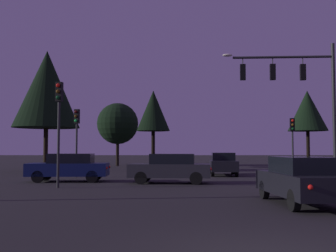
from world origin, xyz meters
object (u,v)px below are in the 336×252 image
Objects in this scene: traffic_light_median at (57,113)px; tree_behind_sign at (116,124)px; car_crossing_right at (67,167)px; car_crossing_left at (168,168)px; tree_left_far at (305,111)px; tree_right_cluster at (151,111)px; tree_center_horizon at (45,89)px; traffic_signal_mast_arm at (298,87)px; car_nearside_lane at (300,179)px; traffic_light_corner_left at (75,129)px; traffic_light_corner_right at (290,134)px; car_far_lane at (221,163)px.

tree_behind_sign is at bearing 90.60° from traffic_light_median.
tree_behind_sign is at bearing 89.74° from car_crossing_right.
car_crossing_right is at bearing 169.14° from car_crossing_left.
tree_right_cluster is at bearing -158.66° from tree_left_far.
car_crossing_right is 0.60× the size of tree_right_cluster.
tree_center_horizon is at bearing 108.95° from traffic_light_median.
tree_right_cluster reaches higher than car_crossing_right.
traffic_light_median is 14.61m from tree_center_horizon.
traffic_light_median is at bearing -154.63° from car_crossing_left.
traffic_signal_mast_arm is 23.65m from tree_behind_sign.
tree_center_horizon is at bearing -112.80° from tree_behind_sign.
car_nearside_lane is (9.34, -5.60, -2.62)m from traffic_light_median.
traffic_signal_mast_arm is at bearing -57.54° from tree_behind_sign.
tree_behind_sign is 0.90× the size of tree_right_cluster.
traffic_signal_mast_arm reaches higher than car_crossing_left.
tree_left_far is at bearing 21.34° from tree_right_cluster.
car_crossing_left is 28.96m from tree_left_far.
tree_left_far is at bearing 57.28° from car_crossing_left.
tree_right_cluster is (-1.52, 17.36, 4.57)m from car_crossing_left.
tree_left_far reaches higher than traffic_light_median.
car_crossing_left is at bearing 25.37° from traffic_light_median.
car_nearside_lane is 0.48× the size of tree_center_horizon.
tree_behind_sign is (-12.68, 19.94, -0.86)m from traffic_signal_mast_arm.
traffic_light_corner_left is at bearing -108.44° from tree_right_cluster.
traffic_light_corner_right is at bearing -47.53° from tree_behind_sign.
car_nearside_lane is 14.38m from car_far_lane.
tree_right_cluster reaches higher than car_crossing_left.
traffic_light_corner_right reaches higher than car_far_lane.
tree_center_horizon reaches higher than traffic_light_median.
tree_center_horizon is at bearing 126.19° from car_nearside_lane.
car_nearside_lane and car_crossing_right have the same top height.
car_crossing_left is (5.16, 2.45, -2.62)m from traffic_light_median.
tree_center_horizon is at bearing 120.42° from traffic_light_corner_left.
traffic_light_corner_right is at bearing 74.03° from car_nearside_lane.
traffic_light_corner_left is 4.00m from car_crossing_right.
traffic_signal_mast_arm is 1.80× the size of traffic_light_corner_left.
tree_center_horizon is at bearing -142.68° from tree_right_cluster.
car_crossing_left is at bearing -119.55° from car_far_lane.
car_far_lane is at bearing 45.08° from traffic_light_median.
tree_center_horizon is 1.31× the size of tree_right_cluster.
car_far_lane is at bearing 127.69° from traffic_signal_mast_arm.
car_nearside_lane is 13.29m from car_crossing_right.
tree_left_far is (15.40, 23.97, 5.20)m from car_crossing_left.
car_crossing_right is (-13.84, -5.42, -1.96)m from traffic_light_corner_right.
tree_center_horizon is (-4.39, -10.43, 2.11)m from tree_behind_sign.
car_far_lane is (9.09, 5.27, -0.00)m from car_crossing_right.
traffic_light_median is at bearing -100.40° from tree_right_cluster.
tree_left_far is (21.26, 19.61, 2.97)m from traffic_light_corner_left.
tree_behind_sign is (-0.25, 23.93, 1.00)m from traffic_light_median.
traffic_signal_mast_arm is 1.75× the size of car_crossing_right.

